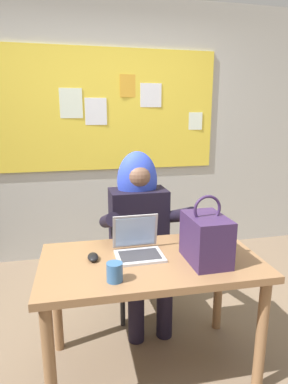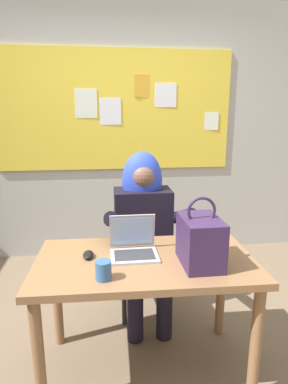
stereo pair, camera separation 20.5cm
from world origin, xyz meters
name	(u,v)px [view 1 (the left image)]	position (x,y,z in m)	size (l,w,h in m)	color
ground_plane	(138,370)	(0.00, 0.00, 0.00)	(24.00, 24.00, 0.00)	#75604C
wall_back_bulletin	(101,132)	(0.00, 1.79, 1.33)	(6.49, 1.97, 2.63)	#B2B2AD
desk_main	(151,275)	(0.08, 0.01, 0.62)	(1.25, 0.71, 0.72)	#8E6642
chair_at_desk	(136,245)	(0.14, 0.71, 0.51)	(0.44, 0.44, 0.90)	#2D3347
person_costumed	(140,223)	(0.15, 0.58, 0.74)	(0.59, 0.60, 1.25)	black
laptop	(138,246)	(0.02, 0.08, 0.77)	(0.27, 0.24, 0.22)	#B7B7BC
computer_mouse	(93,257)	(-0.24, 0.07, 0.74)	(0.06, 0.10, 0.03)	black
handbag	(206,238)	(0.37, -0.09, 0.86)	(0.20, 0.30, 0.38)	#38234C
coffee_mug	(115,272)	(-0.15, -0.20, 0.77)	(0.08, 0.08, 0.10)	#336099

